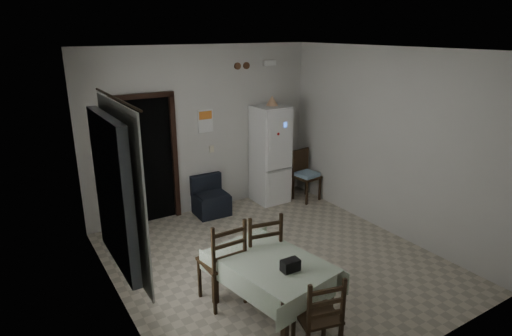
{
  "coord_description": "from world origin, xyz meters",
  "views": [
    {
      "loc": [
        -3.06,
        -4.41,
        3.14
      ],
      "look_at": [
        0.0,
        0.5,
        1.25
      ],
      "focal_mm": 30.0,
      "sensor_mm": 36.0,
      "label": 1
    }
  ],
  "objects_px": {
    "dining_table": "(270,287)",
    "dining_chair_far_left": "(221,260)",
    "fridge": "(270,155)",
    "dining_chair_far_right": "(260,249)",
    "corner_chair": "(307,176)",
    "navy_seat": "(211,196)",
    "dining_chair_near_head": "(317,314)"
  },
  "relations": [
    {
      "from": "dining_table",
      "to": "dining_chair_far_left",
      "type": "distance_m",
      "value": 0.66
    },
    {
      "from": "dining_table",
      "to": "dining_chair_far_left",
      "type": "xyz_separation_m",
      "value": [
        -0.34,
        0.53,
        0.2
      ]
    },
    {
      "from": "fridge",
      "to": "dining_table",
      "type": "xyz_separation_m",
      "value": [
        -1.91,
        -2.87,
        -0.56
      ]
    },
    {
      "from": "dining_chair_far_right",
      "to": "corner_chair",
      "type": "bearing_deg",
      "value": -128.2
    },
    {
      "from": "dining_chair_far_right",
      "to": "dining_table",
      "type": "bearing_deg",
      "value": 81.11
    },
    {
      "from": "dining_chair_far_right",
      "to": "fridge",
      "type": "bearing_deg",
      "value": -115.0
    },
    {
      "from": "fridge",
      "to": "dining_chair_far_right",
      "type": "bearing_deg",
      "value": -126.38
    },
    {
      "from": "corner_chair",
      "to": "dining_table",
      "type": "distance_m",
      "value": 3.57
    },
    {
      "from": "fridge",
      "to": "corner_chair",
      "type": "xyz_separation_m",
      "value": [
        0.61,
        -0.35,
        -0.43
      ]
    },
    {
      "from": "navy_seat",
      "to": "dining_chair_near_head",
      "type": "height_order",
      "value": "dining_chair_near_head"
    },
    {
      "from": "fridge",
      "to": "dining_chair_far_left",
      "type": "relative_size",
      "value": 1.66
    },
    {
      "from": "navy_seat",
      "to": "corner_chair",
      "type": "bearing_deg",
      "value": -8.42
    },
    {
      "from": "corner_chair",
      "to": "dining_chair_far_left",
      "type": "relative_size",
      "value": 0.88
    },
    {
      "from": "dining_chair_far_left",
      "to": "dining_table",
      "type": "bearing_deg",
      "value": 122.23
    },
    {
      "from": "dining_table",
      "to": "navy_seat",
      "type": "bearing_deg",
      "value": 67.03
    },
    {
      "from": "fridge",
      "to": "navy_seat",
      "type": "xyz_separation_m",
      "value": [
        -1.24,
        0.0,
        -0.57
      ]
    },
    {
      "from": "fridge",
      "to": "corner_chair",
      "type": "height_order",
      "value": "fridge"
    },
    {
      "from": "dining_chair_near_head",
      "to": "navy_seat",
      "type": "bearing_deg",
      "value": -85.48
    },
    {
      "from": "corner_chair",
      "to": "dining_chair_far_right",
      "type": "xyz_separation_m",
      "value": [
        -2.33,
        -2.0,
        0.05
      ]
    },
    {
      "from": "fridge",
      "to": "dining_chair_near_head",
      "type": "height_order",
      "value": "fridge"
    },
    {
      "from": "navy_seat",
      "to": "dining_table",
      "type": "distance_m",
      "value": 2.95
    },
    {
      "from": "fridge",
      "to": "dining_table",
      "type": "height_order",
      "value": "fridge"
    },
    {
      "from": "dining_chair_far_right",
      "to": "dining_chair_near_head",
      "type": "relative_size",
      "value": 1.12
    },
    {
      "from": "dining_chair_near_head",
      "to": "corner_chair",
      "type": "bearing_deg",
      "value": -112.53
    },
    {
      "from": "dining_table",
      "to": "fridge",
      "type": "bearing_deg",
      "value": 46.59
    },
    {
      "from": "dining_chair_near_head",
      "to": "fridge",
      "type": "bearing_deg",
      "value": -102.73
    },
    {
      "from": "dining_table",
      "to": "dining_chair_near_head",
      "type": "relative_size",
      "value": 1.42
    },
    {
      "from": "corner_chair",
      "to": "dining_chair_near_head",
      "type": "bearing_deg",
      "value": -135.2
    },
    {
      "from": "corner_chair",
      "to": "dining_table",
      "type": "relative_size",
      "value": 0.72
    },
    {
      "from": "dining_table",
      "to": "dining_chair_far_right",
      "type": "bearing_deg",
      "value": 60.1
    },
    {
      "from": "fridge",
      "to": "navy_seat",
      "type": "distance_m",
      "value": 1.36
    },
    {
      "from": "navy_seat",
      "to": "dining_table",
      "type": "relative_size",
      "value": 0.51
    }
  ]
}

